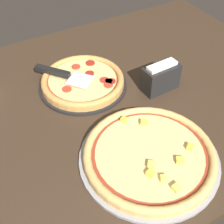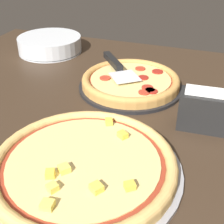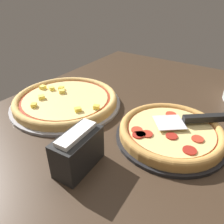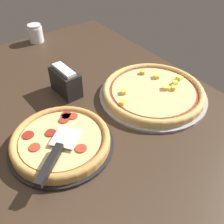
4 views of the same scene
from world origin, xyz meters
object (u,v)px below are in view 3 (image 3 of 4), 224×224
object	(u,v)px
pizza_back	(66,99)
napkin_holder	(78,151)
pizza_front	(171,131)
serving_spatula	(198,119)

from	to	relation	value
pizza_back	napkin_holder	bearing A→B (deg)	-130.49
napkin_holder	pizza_back	bearing A→B (deg)	49.51
pizza_back	napkin_holder	world-z (taller)	napkin_holder
pizza_back	pizza_front	bearing A→B (deg)	-86.91
serving_spatula	napkin_holder	bearing A→B (deg)	146.57
pizza_front	pizza_back	world-z (taller)	pizza_back
pizza_back	napkin_holder	size ratio (longest dim) A/B	2.83
pizza_front	serving_spatula	distance (cm)	9.52
pizza_front	pizza_back	bearing A→B (deg)	93.09
pizza_front	serving_spatula	world-z (taller)	serving_spatula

